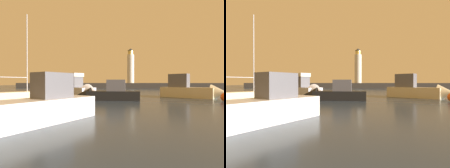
# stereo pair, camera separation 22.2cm
# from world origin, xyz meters

# --- Properties ---
(ground_plane) EXTENTS (220.00, 220.00, 0.00)m
(ground_plane) POSITION_xyz_m (0.00, 33.95, 0.00)
(ground_plane) COLOR #2D3D51
(breakwater) EXTENTS (89.98, 5.48, 2.04)m
(breakwater) POSITION_xyz_m (0.00, 67.89, 1.02)
(breakwater) COLOR #423F3D
(breakwater) RESTS_ON ground_plane
(lighthouse) EXTENTS (2.63, 2.63, 13.16)m
(lighthouse) POSITION_xyz_m (1.06, 67.89, 8.28)
(lighthouse) COLOR silver
(lighthouse) RESTS_ON breakwater
(motorboat_0) EXTENTS (7.99, 2.37, 2.89)m
(motorboat_0) POSITION_xyz_m (0.01, 21.12, 0.78)
(motorboat_0) COLOR black
(motorboat_0) RESTS_ON ground_plane
(motorboat_1) EXTENTS (8.18, 7.55, 4.12)m
(motorboat_1) POSITION_xyz_m (-5.06, 26.28, 1.16)
(motorboat_1) COLOR silver
(motorboat_1) RESTS_ON ground_plane
(motorboat_2) EXTENTS (5.56, 8.46, 3.10)m
(motorboat_2) POSITION_xyz_m (-1.72, 7.13, 0.83)
(motorboat_2) COLOR white
(motorboat_2) RESTS_ON ground_plane
(motorboat_3) EXTENTS (8.75, 6.77, 3.78)m
(motorboat_3) POSITION_xyz_m (11.71, 26.20, 1.08)
(motorboat_3) COLOR beige
(motorboat_3) RESTS_ON ground_plane
(sailboat_moored) EXTENTS (5.43, 7.00, 10.78)m
(sailboat_moored) POSITION_xyz_m (-10.26, 19.31, 0.59)
(sailboat_moored) COLOR beige
(sailboat_moored) RESTS_ON ground_plane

